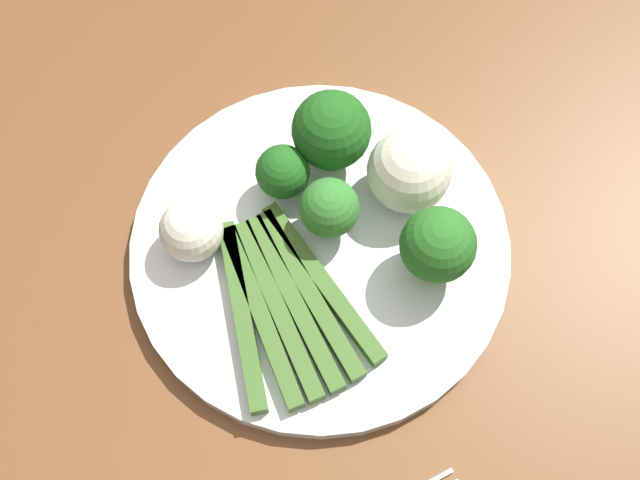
{
  "coord_description": "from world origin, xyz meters",
  "views": [
    {
      "loc": [
        0.29,
        -0.06,
        1.29
      ],
      "look_at": [
        0.07,
        0.03,
        0.77
      ],
      "focal_mm": 43.62,
      "sensor_mm": 36.0,
      "label": 1
    }
  ],
  "objects_px": {
    "dining_table": "(261,248)",
    "cauliflower_near_center": "(409,171)",
    "broccoli_front": "(283,172)",
    "plate": "(320,247)",
    "asparagus_bundle": "(284,302)",
    "broccoli_front_left": "(438,245)",
    "cauliflower_near_fork": "(191,230)",
    "broccoli_back": "(331,131)",
    "broccoli_back_right": "(329,208)"
  },
  "relations": [
    {
      "from": "dining_table",
      "to": "cauliflower_near_center",
      "type": "xyz_separation_m",
      "value": [
        0.06,
        0.11,
        0.16
      ]
    },
    {
      "from": "dining_table",
      "to": "broccoli_front",
      "type": "bearing_deg",
      "value": 47.34
    },
    {
      "from": "plate",
      "to": "asparagus_bundle",
      "type": "height_order",
      "value": "asparagus_bundle"
    },
    {
      "from": "broccoli_front_left",
      "to": "dining_table",
      "type": "bearing_deg",
      "value": -140.89
    },
    {
      "from": "plate",
      "to": "cauliflower_near_fork",
      "type": "relative_size",
      "value": 6.09
    },
    {
      "from": "broccoli_front_left",
      "to": "cauliflower_near_fork",
      "type": "xyz_separation_m",
      "value": [
        -0.08,
        -0.15,
        -0.01
      ]
    },
    {
      "from": "broccoli_front_left",
      "to": "cauliflower_near_center",
      "type": "relative_size",
      "value": 1.06
    },
    {
      "from": "cauliflower_near_fork",
      "to": "cauliflower_near_center",
      "type": "bearing_deg",
      "value": 82.92
    },
    {
      "from": "dining_table",
      "to": "broccoli_front_left",
      "type": "bearing_deg",
      "value": 39.11
    },
    {
      "from": "broccoli_back",
      "to": "cauliflower_near_center",
      "type": "relative_size",
      "value": 1.16
    },
    {
      "from": "dining_table",
      "to": "asparagus_bundle",
      "type": "xyz_separation_m",
      "value": [
        0.11,
        -0.01,
        0.14
      ]
    },
    {
      "from": "broccoli_front",
      "to": "broccoli_back_right",
      "type": "xyz_separation_m",
      "value": [
        0.04,
        0.02,
        0.0
      ]
    },
    {
      "from": "broccoli_front_left",
      "to": "cauliflower_near_center",
      "type": "distance_m",
      "value": 0.06
    },
    {
      "from": "broccoli_back",
      "to": "cauliflower_near_fork",
      "type": "bearing_deg",
      "value": -77.21
    },
    {
      "from": "dining_table",
      "to": "broccoli_front",
      "type": "distance_m",
      "value": 0.16
    },
    {
      "from": "cauliflower_near_center",
      "to": "asparagus_bundle",
      "type": "bearing_deg",
      "value": -67.04
    },
    {
      "from": "broccoli_front_left",
      "to": "broccoli_back",
      "type": "bearing_deg",
      "value": -163.82
    },
    {
      "from": "broccoli_back",
      "to": "broccoli_front",
      "type": "relative_size",
      "value": 1.46
    },
    {
      "from": "plate",
      "to": "cauliflower_near_center",
      "type": "bearing_deg",
      "value": 100.97
    },
    {
      "from": "dining_table",
      "to": "plate",
      "type": "bearing_deg",
      "value": 22.84
    },
    {
      "from": "broccoli_back_right",
      "to": "broccoli_front",
      "type": "bearing_deg",
      "value": -154.79
    },
    {
      "from": "asparagus_bundle",
      "to": "broccoli_front",
      "type": "height_order",
      "value": "broccoli_front"
    },
    {
      "from": "broccoli_back_right",
      "to": "cauliflower_near_fork",
      "type": "xyz_separation_m",
      "value": [
        -0.03,
        -0.1,
        -0.01
      ]
    },
    {
      "from": "cauliflower_near_center",
      "to": "plate",
      "type": "bearing_deg",
      "value": -79.03
    },
    {
      "from": "plate",
      "to": "cauliflower_near_fork",
      "type": "xyz_separation_m",
      "value": [
        -0.04,
        -0.09,
        0.03
      ]
    },
    {
      "from": "plate",
      "to": "cauliflower_near_center",
      "type": "xyz_separation_m",
      "value": [
        -0.01,
        0.08,
        0.04
      ]
    },
    {
      "from": "cauliflower_near_fork",
      "to": "broccoli_front_left",
      "type": "bearing_deg",
      "value": 61.23
    },
    {
      "from": "asparagus_bundle",
      "to": "broccoli_front",
      "type": "xyz_separation_m",
      "value": [
        -0.09,
        0.03,
        0.02
      ]
    },
    {
      "from": "asparagus_bundle",
      "to": "broccoli_front",
      "type": "distance_m",
      "value": 0.1
    },
    {
      "from": "asparagus_bundle",
      "to": "cauliflower_near_fork",
      "type": "distance_m",
      "value": 0.08
    },
    {
      "from": "broccoli_front",
      "to": "cauliflower_near_center",
      "type": "relative_size",
      "value": 0.79
    },
    {
      "from": "asparagus_bundle",
      "to": "broccoli_back",
      "type": "distance_m",
      "value": 0.13
    },
    {
      "from": "cauliflower_near_center",
      "to": "cauliflower_near_fork",
      "type": "distance_m",
      "value": 0.16
    },
    {
      "from": "broccoli_front",
      "to": "dining_table",
      "type": "bearing_deg",
      "value": -132.66
    },
    {
      "from": "dining_table",
      "to": "cauliflower_near_center",
      "type": "height_order",
      "value": "cauliflower_near_center"
    },
    {
      "from": "asparagus_bundle",
      "to": "broccoli_back_right",
      "type": "relative_size",
      "value": 2.77
    },
    {
      "from": "asparagus_bundle",
      "to": "broccoli_front",
      "type": "bearing_deg",
      "value": 156.53
    },
    {
      "from": "plate",
      "to": "broccoli_back",
      "type": "bearing_deg",
      "value": 150.54
    },
    {
      "from": "broccoli_back_right",
      "to": "cauliflower_near_center",
      "type": "xyz_separation_m",
      "value": [
        -0.01,
        0.07,
        0.0
      ]
    },
    {
      "from": "dining_table",
      "to": "broccoli_back_right",
      "type": "relative_size",
      "value": 21.68
    },
    {
      "from": "plate",
      "to": "cauliflower_near_center",
      "type": "relative_size",
      "value": 4.53
    },
    {
      "from": "broccoli_back",
      "to": "cauliflower_near_fork",
      "type": "relative_size",
      "value": 1.56
    },
    {
      "from": "cauliflower_near_center",
      "to": "broccoli_front_left",
      "type": "bearing_deg",
      "value": -8.36
    },
    {
      "from": "broccoli_front",
      "to": "cauliflower_near_center",
      "type": "height_order",
      "value": "cauliflower_near_center"
    },
    {
      "from": "asparagus_bundle",
      "to": "broccoli_back",
      "type": "height_order",
      "value": "broccoli_back"
    },
    {
      "from": "cauliflower_near_center",
      "to": "cauliflower_near_fork",
      "type": "bearing_deg",
      "value": -97.08
    },
    {
      "from": "cauliflower_near_fork",
      "to": "broccoli_front",
      "type": "bearing_deg",
      "value": 101.77
    },
    {
      "from": "plate",
      "to": "broccoli_front",
      "type": "xyz_separation_m",
      "value": [
        -0.05,
        -0.01,
        0.04
      ]
    },
    {
      "from": "dining_table",
      "to": "cauliflower_near_fork",
      "type": "height_order",
      "value": "cauliflower_near_fork"
    },
    {
      "from": "dining_table",
      "to": "broccoli_back_right",
      "type": "height_order",
      "value": "broccoli_back_right"
    }
  ]
}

